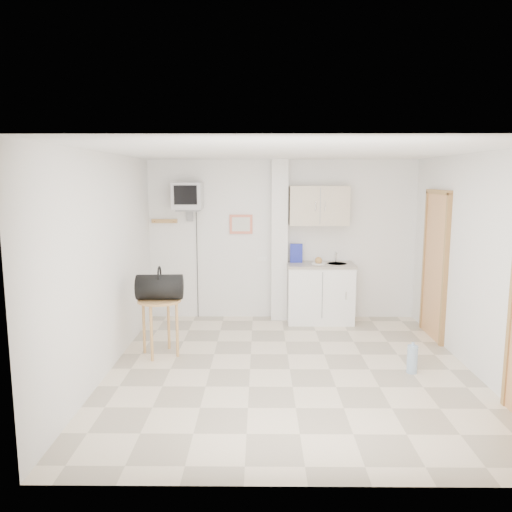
{
  "coord_description": "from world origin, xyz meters",
  "views": [
    {
      "loc": [
        -0.35,
        -5.57,
        2.21
      ],
      "look_at": [
        -0.4,
        0.6,
        1.25
      ],
      "focal_mm": 35.0,
      "sensor_mm": 36.0,
      "label": 1
    }
  ],
  "objects_px": {
    "duffel_bag": "(160,287)",
    "round_table": "(160,308)",
    "crt_television": "(188,197)",
    "water_bottle": "(412,359)"
  },
  "relations": [
    {
      "from": "round_table",
      "to": "duffel_bag",
      "type": "xyz_separation_m",
      "value": [
        0.01,
        -0.0,
        0.28
      ]
    },
    {
      "from": "round_table",
      "to": "water_bottle",
      "type": "relative_size",
      "value": 2.0
    },
    {
      "from": "duffel_bag",
      "to": "round_table",
      "type": "bearing_deg",
      "value": 173.69
    },
    {
      "from": "water_bottle",
      "to": "crt_television",
      "type": "bearing_deg",
      "value": 143.4
    },
    {
      "from": "round_table",
      "to": "water_bottle",
      "type": "bearing_deg",
      "value": -10.77
    },
    {
      "from": "crt_television",
      "to": "round_table",
      "type": "height_order",
      "value": "crt_television"
    },
    {
      "from": "crt_television",
      "to": "duffel_bag",
      "type": "distance_m",
      "value": 1.88
    },
    {
      "from": "round_table",
      "to": "duffel_bag",
      "type": "height_order",
      "value": "duffel_bag"
    },
    {
      "from": "crt_television",
      "to": "round_table",
      "type": "relative_size",
      "value": 2.98
    },
    {
      "from": "crt_television",
      "to": "round_table",
      "type": "xyz_separation_m",
      "value": [
        -0.16,
        -1.54,
        -1.33
      ]
    }
  ]
}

